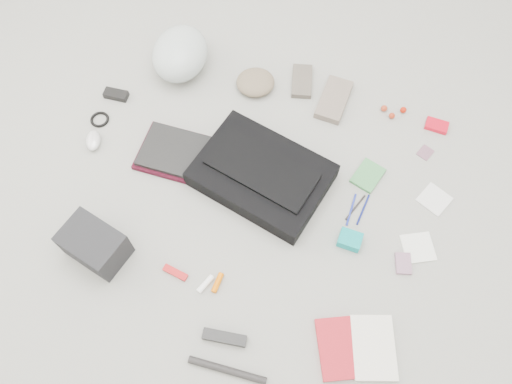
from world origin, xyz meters
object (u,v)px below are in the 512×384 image
(messenger_bag, at_px, (262,175))
(bike_helmet, at_px, (180,54))
(laptop, at_px, (177,152))
(book_red, at_px, (339,348))
(accordion_wallet, at_px, (350,240))
(camera_bag, at_px, (95,245))

(messenger_bag, relative_size, bike_helmet, 1.68)
(laptop, distance_m, book_red, 1.00)
(bike_helmet, bearing_deg, laptop, -75.98)
(bike_helmet, distance_m, accordion_wallet, 1.12)
(laptop, bearing_deg, messenger_bag, -1.09)
(bike_helmet, xyz_separation_m, book_red, (0.96, -1.04, -0.08))
(bike_helmet, distance_m, camera_bag, 0.94)
(camera_bag, bearing_deg, accordion_wallet, 34.90)
(messenger_bag, relative_size, laptop, 1.75)
(bike_helmet, xyz_separation_m, camera_bag, (0.00, -0.94, -0.02))
(camera_bag, xyz_separation_m, accordion_wallet, (0.91, 0.31, -0.05))
(messenger_bag, distance_m, laptop, 0.37)
(camera_bag, relative_size, book_red, 1.05)
(messenger_bag, relative_size, camera_bag, 2.30)
(camera_bag, bearing_deg, bike_helmet, 106.64)
(accordion_wallet, bearing_deg, laptop, 171.08)
(bike_helmet, relative_size, book_red, 1.44)
(accordion_wallet, bearing_deg, camera_bag, -157.28)
(camera_bag, height_order, book_red, camera_bag)
(laptop, height_order, bike_helmet, bike_helmet)
(messenger_bag, height_order, accordion_wallet, messenger_bag)
(messenger_bag, distance_m, bike_helmet, 0.70)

